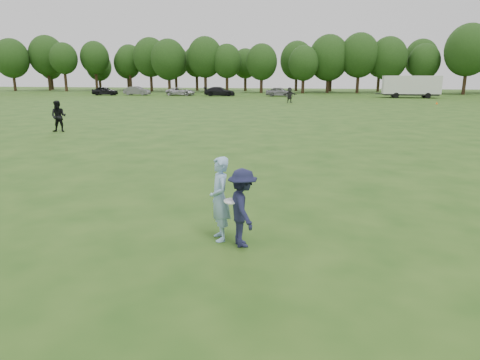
% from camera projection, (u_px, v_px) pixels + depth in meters
% --- Properties ---
extents(ground, '(200.00, 200.00, 0.00)m').
position_uv_depth(ground, '(221.00, 244.00, 8.86)').
color(ground, '#224A14').
rests_on(ground, ground).
extents(thrower, '(0.67, 0.77, 1.79)m').
position_uv_depth(thrower, '(220.00, 199.00, 8.92)').
color(thrower, '#94BDE5').
rests_on(thrower, ground).
extents(defender, '(0.97, 1.19, 1.61)m').
position_uv_depth(defender, '(243.00, 208.00, 8.61)').
color(defender, '#1B1E3D').
rests_on(defender, ground).
extents(player_far_a, '(1.04, 0.89, 1.89)m').
position_uv_depth(player_far_a, '(59.00, 116.00, 25.81)').
color(player_far_a, black).
rests_on(player_far_a, ground).
extents(player_far_d, '(1.83, 1.18, 1.88)m').
position_uv_depth(player_far_d, '(290.00, 95.00, 51.94)').
color(player_far_d, '#282828').
rests_on(player_far_d, ground).
extents(car_a, '(4.32, 2.08, 1.42)m').
position_uv_depth(car_a, '(105.00, 91.00, 70.89)').
color(car_a, black).
rests_on(car_a, ground).
extents(car_b, '(4.38, 1.61, 1.43)m').
position_uv_depth(car_b, '(137.00, 91.00, 71.04)').
color(car_b, slate).
rests_on(car_b, ground).
extents(car_c, '(4.72, 2.23, 1.30)m').
position_uv_depth(car_c, '(181.00, 92.00, 69.72)').
color(car_c, '#BBBABF').
rests_on(car_c, ground).
extents(car_d, '(5.18, 2.64, 1.44)m').
position_uv_depth(car_d, '(220.00, 91.00, 68.44)').
color(car_d, black).
rests_on(car_d, ground).
extents(car_e, '(4.40, 2.14, 1.45)m').
position_uv_depth(car_e, '(280.00, 92.00, 67.21)').
color(car_e, gray).
rests_on(car_e, ground).
extents(field_cone, '(0.28, 0.28, 0.30)m').
position_uv_depth(field_cone, '(437.00, 103.00, 50.03)').
color(field_cone, '#EC5D0C').
rests_on(field_cone, ground).
extents(disc_in_play, '(0.29, 0.29, 0.08)m').
position_uv_depth(disc_in_play, '(231.00, 201.00, 8.55)').
color(disc_in_play, white).
rests_on(disc_in_play, ground).
extents(cargo_trailer, '(9.00, 2.75, 3.20)m').
position_uv_depth(cargo_trailer, '(411.00, 86.00, 62.87)').
color(cargo_trailer, white).
rests_on(cargo_trailer, ground).
extents(treeline, '(130.35, 18.39, 11.74)m').
position_uv_depth(treeline, '(329.00, 59.00, 80.18)').
color(treeline, '#332114').
rests_on(treeline, ground).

